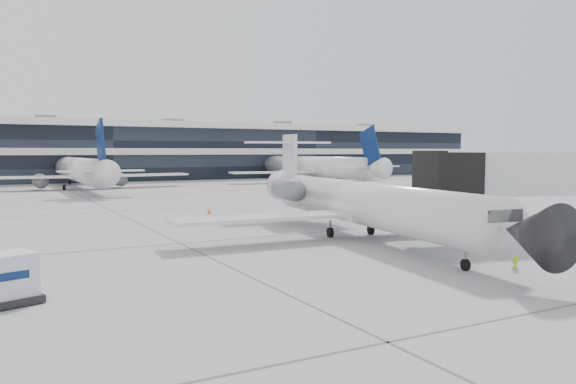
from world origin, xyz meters
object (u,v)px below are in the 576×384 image
ramp_worker (515,251)px  cargo_uld (5,280)px  regional_jet (359,202)px  jet_bridge (571,174)px

ramp_worker → cargo_uld: size_ratio=0.61×
regional_jet → ramp_worker: 11.18m
regional_jet → ramp_worker: (1.27, -10.99, -1.57)m
regional_jet → cargo_uld: (-20.47, -6.65, -1.45)m
regional_jet → jet_bridge: bearing=-25.5°
jet_bridge → cargo_uld: size_ratio=6.58×
regional_jet → cargo_uld: size_ratio=11.28×
cargo_uld → ramp_worker: bearing=-29.4°
ramp_worker → cargo_uld: (-21.74, 4.34, 0.12)m
jet_bridge → ramp_worker: 11.01m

